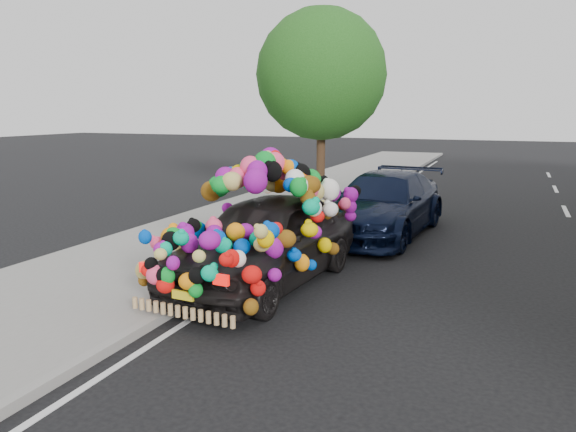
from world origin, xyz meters
name	(u,v)px	position (x,y,z in m)	size (l,w,h in m)	color
ground	(356,303)	(0.00, 0.00, 0.00)	(100.00, 100.00, 0.00)	black
sidewalk	(126,270)	(-4.30, 0.00, 0.06)	(4.00, 60.00, 0.12)	gray
kerb	(221,282)	(-2.35, 0.00, 0.07)	(0.15, 60.00, 0.13)	gray
tree_near_sidewalk	(322,74)	(-3.80, 9.50, 4.02)	(4.20, 4.20, 6.13)	#332114
plush_art_car	(265,220)	(-1.69, 0.39, 1.12)	(2.57, 4.85, 2.18)	black
navy_sedan	(383,204)	(-0.70, 4.94, 0.73)	(2.04, 5.02, 1.46)	black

